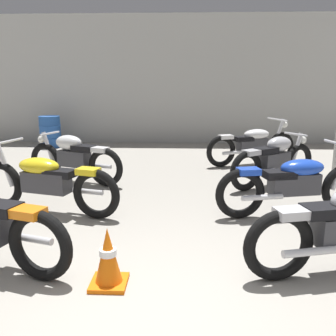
{
  "coord_description": "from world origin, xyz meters",
  "views": [
    {
      "loc": [
        0.22,
        -2.34,
        1.76
      ],
      "look_at": [
        0.0,
        2.82,
        0.55
      ],
      "focal_mm": 39.4,
      "sensor_mm": 36.0,
      "label": 1
    }
  ],
  "objects_px": {
    "motorcycle_left_row_1": "(46,181)",
    "motorcycle_right_row_1": "(295,183)",
    "motorcycle_left_row_2": "(74,157)",
    "traffic_cone": "(108,258)",
    "motorcycle_right_row_2": "(275,159)",
    "motorcycle_right_row_3": "(253,144)",
    "oil_drum": "(50,132)"
  },
  "relations": [
    {
      "from": "traffic_cone",
      "to": "motorcycle_left_row_2",
      "type": "bearing_deg",
      "value": 110.84
    },
    {
      "from": "motorcycle_right_row_3",
      "to": "traffic_cone",
      "type": "xyz_separation_m",
      "value": [
        -2.15,
        -5.01,
        -0.19
      ]
    },
    {
      "from": "motorcycle_left_row_2",
      "to": "traffic_cone",
      "type": "bearing_deg",
      "value": -69.16
    },
    {
      "from": "motorcycle_left_row_2",
      "to": "motorcycle_right_row_3",
      "type": "bearing_deg",
      "value": 25.23
    },
    {
      "from": "motorcycle_left_row_2",
      "to": "traffic_cone",
      "type": "height_order",
      "value": "motorcycle_left_row_2"
    },
    {
      "from": "motorcycle_left_row_1",
      "to": "motorcycle_left_row_2",
      "type": "distance_m",
      "value": 1.57
    },
    {
      "from": "motorcycle_left_row_2",
      "to": "oil_drum",
      "type": "distance_m",
      "value": 3.98
    },
    {
      "from": "oil_drum",
      "to": "motorcycle_left_row_1",
      "type": "bearing_deg",
      "value": -70.9
    },
    {
      "from": "motorcycle_left_row_1",
      "to": "motorcycle_right_row_1",
      "type": "relative_size",
      "value": 0.99
    },
    {
      "from": "traffic_cone",
      "to": "motorcycle_right_row_2",
      "type": "bearing_deg",
      "value": 56.42
    },
    {
      "from": "motorcycle_left_row_1",
      "to": "motorcycle_right_row_3",
      "type": "distance_m",
      "value": 4.64
    },
    {
      "from": "motorcycle_left_row_1",
      "to": "motorcycle_right_row_1",
      "type": "xyz_separation_m",
      "value": [
        3.36,
        0.05,
        0.0
      ]
    },
    {
      "from": "motorcycle_left_row_2",
      "to": "motorcycle_right_row_1",
      "type": "relative_size",
      "value": 0.87
    },
    {
      "from": "motorcycle_right_row_3",
      "to": "traffic_cone",
      "type": "bearing_deg",
      "value": -113.21
    },
    {
      "from": "motorcycle_right_row_3",
      "to": "traffic_cone",
      "type": "height_order",
      "value": "motorcycle_right_row_3"
    },
    {
      "from": "motorcycle_left_row_1",
      "to": "motorcycle_left_row_2",
      "type": "bearing_deg",
      "value": 92.72
    },
    {
      "from": "motorcycle_left_row_1",
      "to": "motorcycle_right_row_2",
      "type": "height_order",
      "value": "motorcycle_left_row_1"
    },
    {
      "from": "motorcycle_right_row_1",
      "to": "motorcycle_right_row_2",
      "type": "distance_m",
      "value": 1.49
    },
    {
      "from": "motorcycle_right_row_3",
      "to": "motorcycle_right_row_1",
      "type": "bearing_deg",
      "value": -90.11
    },
    {
      "from": "motorcycle_right_row_1",
      "to": "motorcycle_right_row_2",
      "type": "xyz_separation_m",
      "value": [
        0.08,
        1.49,
        0.01
      ]
    },
    {
      "from": "motorcycle_right_row_2",
      "to": "traffic_cone",
      "type": "bearing_deg",
      "value": -123.58
    },
    {
      "from": "motorcycle_left_row_2",
      "to": "motorcycle_right_row_2",
      "type": "xyz_separation_m",
      "value": [
        3.51,
        -0.04,
        0.0
      ]
    },
    {
      "from": "motorcycle_right_row_3",
      "to": "motorcycle_left_row_2",
      "type": "bearing_deg",
      "value": -154.77
    },
    {
      "from": "motorcycle_right_row_1",
      "to": "motorcycle_right_row_2",
      "type": "bearing_deg",
      "value": 86.85
    },
    {
      "from": "motorcycle_right_row_3",
      "to": "motorcycle_right_row_2",
      "type": "bearing_deg",
      "value": -87.39
    },
    {
      "from": "motorcycle_right_row_3",
      "to": "oil_drum",
      "type": "xyz_separation_m",
      "value": [
        -5.15,
        1.97,
        -0.03
      ]
    },
    {
      "from": "motorcycle_right_row_3",
      "to": "oil_drum",
      "type": "bearing_deg",
      "value": 159.1
    },
    {
      "from": "motorcycle_left_row_1",
      "to": "traffic_cone",
      "type": "relative_size",
      "value": 3.93
    },
    {
      "from": "motorcycle_left_row_1",
      "to": "motorcycle_right_row_1",
      "type": "bearing_deg",
      "value": 0.79
    },
    {
      "from": "motorcycle_right_row_2",
      "to": "oil_drum",
      "type": "height_order",
      "value": "motorcycle_right_row_2"
    },
    {
      "from": "motorcycle_right_row_1",
      "to": "oil_drum",
      "type": "xyz_separation_m",
      "value": [
        -5.14,
        5.11,
        -0.03
      ]
    },
    {
      "from": "motorcycle_left_row_2",
      "to": "motorcycle_right_row_3",
      "type": "xyz_separation_m",
      "value": [
        3.44,
        1.62,
        -0.01
      ]
    }
  ]
}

